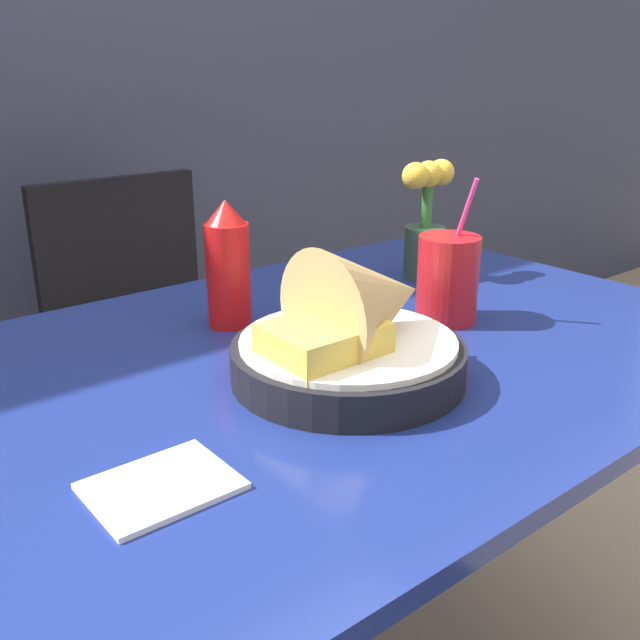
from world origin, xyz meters
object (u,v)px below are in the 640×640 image
chair_far_window (142,330)px  ketchup_bottle (228,266)px  flower_vase (426,223)px  drink_cup (447,282)px  food_basket (357,332)px

chair_far_window → ketchup_bottle: ketchup_bottle is taller
chair_far_window → flower_vase: (0.28, -0.63, 0.33)m
chair_far_window → flower_vase: flower_vase is taller
ketchup_bottle → drink_cup: 0.33m
ketchup_bottle → flower_vase: bearing=-1.6°
chair_far_window → ketchup_bottle: (-0.13, -0.62, 0.32)m
chair_far_window → ketchup_bottle: size_ratio=4.47×
chair_far_window → food_basket: bearing=-97.1°
drink_cup → flower_vase: (0.14, 0.18, 0.04)m
ketchup_bottle → chair_far_window: bearing=77.9°
ketchup_bottle → flower_vase: 0.41m
chair_far_window → drink_cup: (0.14, -0.81, 0.29)m
chair_far_window → drink_cup: 0.87m
chair_far_window → food_basket: food_basket is taller
food_basket → flower_vase: bearing=32.6°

